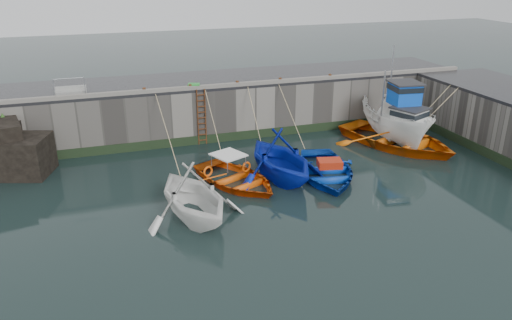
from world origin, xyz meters
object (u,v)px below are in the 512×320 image
object	(u,v)px
bollard_b	(190,87)
bollard_d	(280,80)
bollard_c	(237,83)
boat_near_blue	(236,184)
boat_near_blacktrim	(280,178)
boat_far_white	(396,122)
boat_far_orange	(398,138)
bollard_e	(330,76)
ladder	(202,117)
boat_near_white	(194,217)
bollard_a	(144,90)
fish_crate	(194,86)
boat_near_navy	(325,176)

from	to	relation	value
bollard_b	bollard_d	distance (m)	5.30
bollard_c	bollard_d	distance (m)	2.60
boat_near_blue	boat_near_blacktrim	size ratio (longest dim) A/B	0.96
boat_far_white	bollard_c	bearing A→B (deg)	166.71
boat_far_orange	bollard_e	world-z (taller)	boat_far_orange
bollard_e	bollard_c	bearing A→B (deg)	180.00
ladder	bollard_d	size ratio (longest dim) A/B	11.43
boat_far_white	bollard_d	world-z (taller)	boat_far_white
boat_near_white	boat_near_blacktrim	bearing A→B (deg)	15.92
ladder	bollard_a	world-z (taller)	bollard_a
boat_near_blacktrim	boat_near_blue	bearing A→B (deg)	171.26
boat_near_white	bollard_d	size ratio (longest dim) A/B	17.83
bollard_a	bollard_e	world-z (taller)	same
fish_crate	bollard_b	world-z (taller)	bollard_b
ladder	boat_near_blue	xyz separation A→B (m)	(0.29, -5.83, -1.59)
bollard_c	bollard_e	distance (m)	5.80
boat_near_navy	ladder	bearing A→B (deg)	140.21
boat_near_white	bollard_b	distance (m)	9.59
ladder	boat_near_blue	world-z (taller)	ladder
boat_far_white	fish_crate	xyz separation A→B (m)	(-11.05, 3.34, 2.18)
boat_near_navy	fish_crate	distance (m)	9.02
boat_near_navy	bollard_a	xyz separation A→B (m)	(-7.69, 6.65, 3.30)
boat_far_orange	bollard_d	world-z (taller)	boat_far_orange
boat_near_blue	bollard_a	xyz separation A→B (m)	(-3.29, 6.17, 3.30)
boat_near_blacktrim	bollard_b	xyz separation A→B (m)	(-2.99, 6.21, 3.30)
bollard_a	bollard_b	size ratio (longest dim) A/B	1.00
boat_near_blacktrim	bollard_d	world-z (taller)	bollard_d
bollard_b	bollard_e	distance (m)	8.50
bollard_e	bollard_a	bearing A→B (deg)	180.00
boat_far_white	bollard_b	xyz separation A→B (m)	(-11.28, 3.22, 2.18)
boat_near_white	bollard_a	distance (m)	9.46
boat_near_blue	boat_far_orange	distance (m)	10.31
boat_near_navy	boat_far_white	distance (m)	7.09
bollard_b	bollard_a	bearing A→B (deg)	180.00
fish_crate	bollard_d	distance (m)	5.07
boat_far_orange	fish_crate	xyz separation A→B (m)	(-10.65, 4.21, 2.83)
ladder	boat_near_blacktrim	world-z (taller)	ladder
bollard_c	boat_far_orange	bearing A→B (deg)	-26.59
boat_far_orange	bollard_c	distance (m)	9.57
ladder	bollard_b	world-z (taller)	bollard_b
boat_near_white	fish_crate	xyz separation A→B (m)	(1.99, 8.95, 3.30)
boat_near_navy	bollard_d	world-z (taller)	bollard_d
boat_near_navy	bollard_b	world-z (taller)	bollard_b
bollard_a	bollard_d	bearing A→B (deg)	0.00
boat_far_orange	bollard_b	bearing A→B (deg)	136.44
boat_near_white	boat_near_blacktrim	distance (m)	5.42
ladder	boat_far_orange	distance (m)	11.09
boat_far_orange	bollard_e	size ratio (longest dim) A/B	30.16
boat_near_blue	bollard_a	distance (m)	7.73
boat_near_blacktrim	boat_near_navy	xyz separation A→B (m)	(2.20, -0.44, 0.00)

